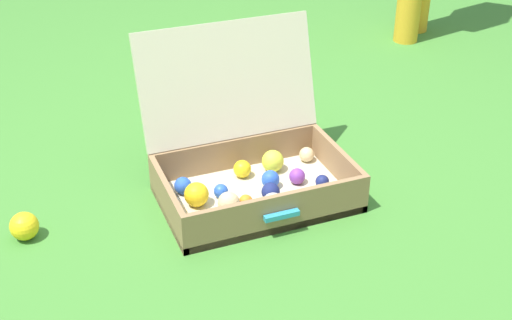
# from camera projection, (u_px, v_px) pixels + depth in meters

# --- Properties ---
(ground_plane) EXTENTS (16.00, 16.00, 0.00)m
(ground_plane) POSITION_uv_depth(u_px,v_px,m) (232.00, 197.00, 2.24)
(ground_plane) COLOR #3D7A2D
(open_suitcase) EXTENTS (0.60, 0.54, 0.51)m
(open_suitcase) POSITION_uv_depth(u_px,v_px,m) (249.00, 161.00, 2.22)
(open_suitcase) COLOR beige
(open_suitcase) RESTS_ON ground
(stray_ball_on_grass) EXTENTS (0.09, 0.09, 0.09)m
(stray_ball_on_grass) POSITION_uv_depth(u_px,v_px,m) (24.00, 226.00, 2.03)
(stray_ball_on_grass) COLOR yellow
(stray_ball_on_grass) RESTS_ON ground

